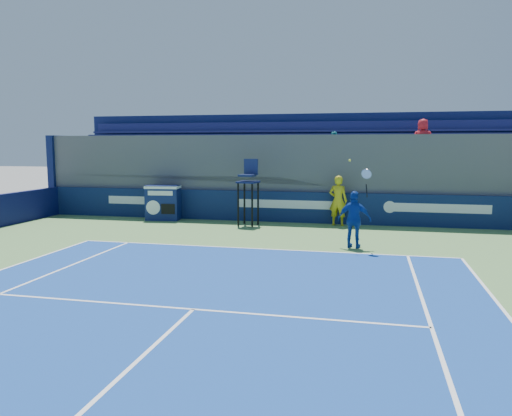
% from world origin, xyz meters
% --- Properties ---
extents(ball_person, '(0.75, 0.56, 1.87)m').
position_xyz_m(ball_person, '(1.93, 16.68, 0.95)').
color(ball_person, gold).
rests_on(ball_person, apron).
extents(back_hoarding, '(20.40, 0.21, 1.20)m').
position_xyz_m(back_hoarding, '(0.00, 17.10, 0.60)').
color(back_hoarding, '#0C1B46').
rests_on(back_hoarding, ground).
extents(match_clock, '(1.39, 0.86, 1.40)m').
position_xyz_m(match_clock, '(-4.96, 16.55, 0.74)').
color(match_clock, '#101C52').
rests_on(match_clock, ground).
extents(umpire_chair, '(0.81, 0.81, 2.48)m').
position_xyz_m(umpire_chair, '(-1.31, 15.99, 1.53)').
color(umpire_chair, black).
rests_on(umpire_chair, ground).
extents(tennis_player, '(1.03, 0.59, 2.57)m').
position_xyz_m(tennis_player, '(2.66, 12.67, 0.85)').
color(tennis_player, '#133C9B').
rests_on(tennis_player, apron).
extents(stadium_seating, '(21.00, 4.05, 4.40)m').
position_xyz_m(stadium_seating, '(0.02, 19.16, 1.83)').
color(stadium_seating, '#4F4F54').
rests_on(stadium_seating, ground).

